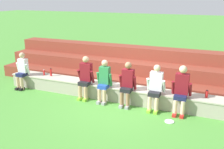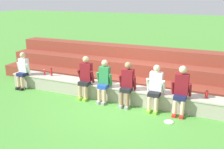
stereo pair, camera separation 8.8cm
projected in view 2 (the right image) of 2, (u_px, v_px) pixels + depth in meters
ground_plane at (120, 104)px, 7.95m from camera, size 80.00×80.00×0.00m
stone_seating_wall at (123, 93)px, 8.13m from camera, size 8.39×0.61×0.47m
brick_bleachers at (140, 71)px, 9.62m from camera, size 10.86×2.02×1.31m
person_far_left at (23, 70)px, 9.13m from camera, size 0.50×0.50×1.29m
person_left_of_center at (85, 76)px, 8.20m from camera, size 0.55×0.51×1.37m
person_center at (104, 80)px, 7.92m from camera, size 0.49×0.48×1.33m
person_right_of_center at (127, 83)px, 7.64m from camera, size 0.52×0.52×1.33m
person_far_right at (155, 87)px, 7.34m from camera, size 0.54×0.54×1.33m
person_rightmost_edge at (181, 89)px, 7.06m from camera, size 0.55×0.51×1.38m
water_bottle_mid_left at (51, 72)px, 9.10m from camera, size 0.07×0.07×0.28m
water_bottle_center_gap at (45, 72)px, 9.20m from camera, size 0.06×0.06×0.21m
water_bottle_mid_right at (148, 86)px, 7.77m from camera, size 0.07×0.07×0.24m
water_bottle_near_right at (207, 94)px, 7.13m from camera, size 0.08×0.08×0.22m
frisbee at (169, 122)px, 6.79m from camera, size 0.25×0.25×0.02m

